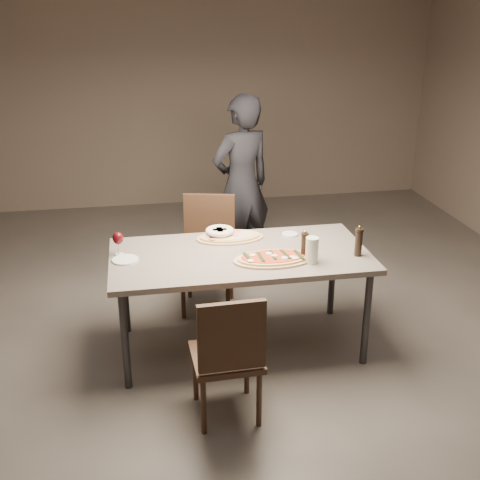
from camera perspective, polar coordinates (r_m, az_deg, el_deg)
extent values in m
plane|color=#5A544E|center=(4.54, 0.00, -10.01)|extent=(7.00, 7.00, 0.00)
plane|color=gray|center=(7.40, -4.98, 14.01)|extent=(6.00, 0.00, 6.00)
cube|color=gray|center=(4.20, 0.00, -1.52)|extent=(1.80, 0.90, 0.04)
cylinder|color=#333335|center=(3.99, -10.85, -9.36)|extent=(0.05, 0.05, 0.71)
cylinder|color=#333335|center=(4.26, 11.91, -7.28)|extent=(0.05, 0.05, 0.71)
cylinder|color=#333335|center=(4.64, -10.87, -4.68)|extent=(0.05, 0.05, 0.71)
cylinder|color=#333335|center=(4.88, 8.75, -3.17)|extent=(0.05, 0.05, 0.71)
ellipsoid|color=white|center=(4.04, 4.25, -1.64)|extent=(0.05, 0.05, 0.01)
ellipsoid|color=white|center=(4.07, 3.27, -1.43)|extent=(0.05, 0.05, 0.01)
ellipsoid|color=white|center=(4.08, 1.21, -1.37)|extent=(0.05, 0.05, 0.01)
ellipsoid|color=white|center=(4.05, 5.25, -1.65)|extent=(0.05, 0.05, 0.01)
ellipsoid|color=white|center=(4.06, 5.01, -1.55)|extent=(0.05, 0.05, 0.01)
ellipsoid|color=white|center=(3.99, 1.02, -1.92)|extent=(0.05, 0.05, 0.01)
ellipsoid|color=white|center=(4.10, 2.77, -1.23)|extent=(0.05, 0.05, 0.01)
cube|color=#1D3014|center=(4.04, 0.72, -1.62)|extent=(0.04, 0.16, 0.01)
cube|color=#1D3014|center=(4.05, 1.99, -1.62)|extent=(0.03, 0.16, 0.01)
cube|color=#1D3014|center=(4.08, 3.14, -1.41)|extent=(0.02, 0.16, 0.01)
cube|color=#1D3014|center=(4.10, 4.34, -1.34)|extent=(0.05, 0.16, 0.01)
cube|color=#1D3014|center=(4.10, 5.61, -1.37)|extent=(0.04, 0.16, 0.01)
cylinder|color=tan|center=(4.44, -2.20, 0.56)|extent=(0.06, 0.06, 0.00)
cylinder|color=tan|center=(4.50, -0.31, 0.87)|extent=(0.06, 0.06, 0.00)
cylinder|color=tan|center=(4.36, -2.61, 0.14)|extent=(0.06, 0.06, 0.00)
cylinder|color=tan|center=(4.47, -1.50, 0.71)|extent=(0.06, 0.06, 0.00)
cylinder|color=tan|center=(4.42, -0.54, 0.47)|extent=(0.06, 0.06, 0.00)
cylinder|color=tan|center=(4.48, -1.76, 0.74)|extent=(0.06, 0.06, 0.00)
cylinder|color=tan|center=(4.39, -2.83, 0.28)|extent=(0.06, 0.06, 0.00)
cylinder|color=tan|center=(4.46, -2.27, 0.65)|extent=(0.06, 0.06, 0.00)
cylinder|color=beige|center=(4.45, -1.93, 0.60)|extent=(0.18, 0.18, 0.07)
torus|color=beige|center=(4.44, -1.94, 0.89)|extent=(0.21, 0.21, 0.03)
cube|color=#A87644|center=(4.45, -1.62, 0.80)|extent=(0.06, 0.05, 0.04)
cube|color=#A87644|center=(4.47, -1.98, 0.89)|extent=(0.05, 0.06, 0.04)
cube|color=#A87644|center=(4.44, -2.25, 0.75)|extent=(0.06, 0.05, 0.04)
cube|color=#A87644|center=(4.42, -1.89, 0.66)|extent=(0.05, 0.06, 0.04)
cylinder|color=white|center=(4.53, 4.74, 0.55)|extent=(0.12, 0.12, 0.01)
cylinder|color=#9D9139|center=(4.53, 4.74, 0.58)|extent=(0.08, 0.08, 0.00)
cylinder|color=black|center=(4.11, 6.13, -0.66)|extent=(0.05, 0.05, 0.16)
cylinder|color=black|center=(4.08, 6.18, 0.53)|extent=(0.05, 0.05, 0.02)
sphere|color=gold|center=(4.07, 6.19, 0.79)|extent=(0.02, 0.02, 0.02)
cylinder|color=black|center=(4.20, 11.17, -0.34)|extent=(0.05, 0.05, 0.18)
cylinder|color=black|center=(4.17, 11.27, 0.93)|extent=(0.06, 0.06, 0.02)
sphere|color=gold|center=(4.16, 11.29, 1.20)|extent=(0.02, 0.02, 0.02)
cylinder|color=silver|center=(4.04, 6.84, -0.97)|extent=(0.09, 0.09, 0.18)
cylinder|color=silver|center=(4.26, -11.38, -1.33)|extent=(0.06, 0.06, 0.01)
cylinder|color=silver|center=(4.24, -11.42, -0.80)|extent=(0.01, 0.01, 0.08)
ellipsoid|color=#490A0E|center=(4.21, -11.50, 0.18)|extent=(0.08, 0.08, 0.09)
cylinder|color=white|center=(4.15, -10.81, -1.86)|extent=(0.18, 0.18, 0.01)
cube|color=#3A2518|center=(3.68, -1.34, -11.04)|extent=(0.42, 0.42, 0.04)
cylinder|color=#3A2518|center=(3.64, -3.47, -15.47)|extent=(0.03, 0.03, 0.38)
cylinder|color=#3A2518|center=(3.69, 1.83, -14.84)|extent=(0.03, 0.03, 0.38)
cylinder|color=#3A2518|center=(3.91, -4.24, -12.56)|extent=(0.03, 0.03, 0.38)
cylinder|color=#3A2518|center=(3.96, 0.65, -12.02)|extent=(0.03, 0.03, 0.38)
cube|color=#3A2518|center=(3.39, -0.78, -9.15)|extent=(0.39, 0.05, 0.43)
cube|color=#3A2518|center=(4.88, -3.11, -1.96)|extent=(0.53, 0.53, 0.04)
cylinder|color=#3A2518|center=(5.12, -0.83, -3.51)|extent=(0.04, 0.04, 0.41)
cylinder|color=#3A2518|center=(5.16, -4.83, -3.39)|extent=(0.04, 0.04, 0.41)
cylinder|color=#3A2518|center=(4.80, -1.15, -5.34)|extent=(0.04, 0.04, 0.41)
cylinder|color=#3A2518|center=(4.84, -5.42, -5.20)|extent=(0.04, 0.04, 0.41)
cube|color=#3A2518|center=(4.96, -2.92, 1.82)|extent=(0.42, 0.14, 0.46)
imported|color=black|center=(5.51, 0.14, 5.25)|extent=(0.70, 0.59, 1.65)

